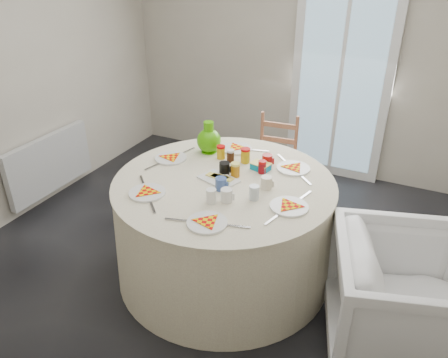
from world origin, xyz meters
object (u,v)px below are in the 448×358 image
at_px(table, 224,229).
at_px(wooden_chair, 274,159).
at_px(armchair, 405,300).
at_px(green_pitcher, 209,142).
at_px(radiator, 50,164).

distance_m(table, wooden_chair, 1.11).
height_order(table, armchair, armchair).
distance_m(armchair, green_pitcher, 1.79).
xyz_separation_m(radiator, wooden_chair, (1.98, 0.86, 0.09)).
distance_m(table, armchair, 1.31).
bearing_deg(green_pitcher, armchair, -9.46).
bearing_deg(wooden_chair, table, -94.17).
distance_m(radiator, green_pitcher, 1.75).
bearing_deg(wooden_chair, green_pitcher, -117.81).
relative_size(wooden_chair, armchair, 1.02).
height_order(table, green_pitcher, green_pitcher).
bearing_deg(table, green_pitcher, 129.70).
bearing_deg(radiator, table, -6.98).
bearing_deg(radiator, green_pitcher, 4.83).
xyz_separation_m(radiator, table, (2.00, -0.24, -0.01)).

